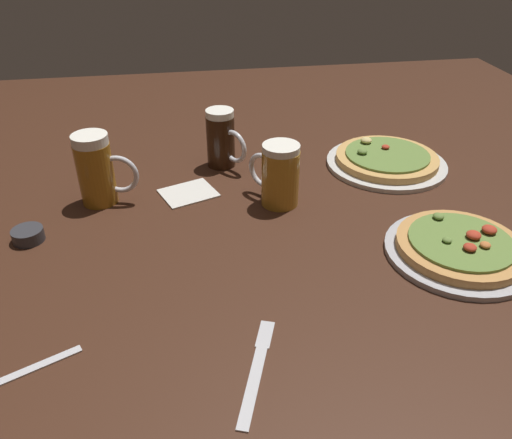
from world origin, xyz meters
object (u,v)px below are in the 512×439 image
Objects in this scene: pizza_plate_far at (386,160)px; ramekin_sauce at (28,235)px; napkin_folded at (188,192)px; knife_right at (257,369)px; beer_mug_pale at (222,139)px; pizza_plate_near at (460,248)px; beer_mug_dark at (279,175)px; beer_mug_amber at (97,170)px; fork_left at (7,379)px.

pizza_plate_far is 4.88× the size of ramekin_sauce.
knife_right is (0.07, -0.56, -0.00)m from napkin_folded.
beer_mug_pale is 1.23× the size of napkin_folded.
knife_right is (-0.45, -0.63, -0.01)m from pizza_plate_far.
beer_mug_pale is at bearing 131.37° from pizza_plate_near.
beer_mug_dark is 0.97× the size of beer_mug_pale.
beer_mug_amber is 0.22m from napkin_folded.
beer_mug_dark is at bearing -63.70° from beer_mug_pale.
beer_mug_amber is 1.35× the size of napkin_folded.
pizza_plate_far is (0.01, 0.41, -0.00)m from pizza_plate_near.
beer_mug_amber is at bearing 45.83° from ramekin_sauce.
beer_mug_dark is (-0.31, 0.26, 0.06)m from pizza_plate_near.
beer_mug_pale is at bearing 170.37° from pizza_plate_far.
ramekin_sauce reaches higher than fork_left.
ramekin_sauce is (-0.54, -0.07, -0.06)m from beer_mug_dark.
pizza_plate_far reaches higher than ramekin_sauce.
ramekin_sauce is at bearing -166.17° from pizza_plate_far.
ramekin_sauce is (-0.44, -0.29, -0.06)m from beer_mug_pale.
beer_mug_dark is 0.55m from ramekin_sauce.
knife_right is (-0.13, -0.49, -0.07)m from beer_mug_dark.
pizza_plate_far is 0.89m from ramekin_sauce.
beer_mug_pale is at bearing 33.17° from ramekin_sauce.
fork_left is at bearing -167.26° from pizza_plate_near.
pizza_plate_far is 2.53× the size of napkin_folded.
beer_mug_pale reaches higher than napkin_folded.
pizza_plate_far is 0.53m from napkin_folded.
pizza_plate_near reaches higher than ramekin_sauce.
pizza_plate_far is at bearing 88.99° from pizza_plate_near.
beer_mug_amber reaches higher than beer_mug_pale.
ramekin_sauce is 0.38m from fork_left.
beer_mug_pale reaches higher than pizza_plate_far.
pizza_plate_near is at bearing -24.85° from beer_mug_amber.
pizza_plate_near is 0.62m from napkin_folded.
beer_mug_pale is (-0.42, 0.48, 0.06)m from pizza_plate_near.
beer_mug_amber is 0.21m from ramekin_sauce.
beer_mug_amber is 1.10× the size of beer_mug_pale.
ramekin_sauce is at bearing -146.83° from beer_mug_pale.
beer_mug_dark is at bearing -19.98° from napkin_folded.
beer_mug_pale is at bearing 59.23° from fork_left.
napkin_folded is at bearing 23.11° from ramekin_sauce.
fork_left is at bearing 173.54° from knife_right.
beer_mug_dark reaches higher than knife_right.
pizza_plate_near is 0.88m from ramekin_sauce.
beer_mug_amber reaches higher than beer_mug_dark.
beer_mug_pale reaches higher than knife_right.
beer_mug_dark reaches higher than ramekin_sauce.
beer_mug_amber is at bearing -179.16° from napkin_folded.
beer_mug_pale is at bearing 116.30° from beer_mug_dark.
beer_mug_amber reaches higher than fork_left.
knife_right is at bearing -105.20° from beer_mug_dark.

